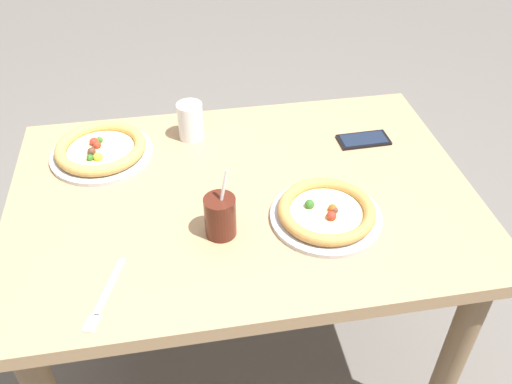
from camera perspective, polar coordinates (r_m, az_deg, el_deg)
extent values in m
plane|color=#66605B|center=(1.99, -1.08, -16.84)|extent=(8.00, 8.00, 0.00)
cube|color=tan|center=(1.43, -1.44, -0.55)|extent=(1.21, 0.84, 0.04)
cylinder|color=#826748|center=(1.65, 19.96, -16.20)|extent=(0.07, 0.07, 0.71)
cylinder|color=#826748|center=(1.97, -18.17, -4.24)|extent=(0.07, 0.07, 0.71)
cylinder|color=#826748|center=(2.04, 11.94, -0.86)|extent=(0.07, 0.07, 0.71)
cylinder|color=#B7B7BC|center=(1.35, 7.37, -2.59)|extent=(0.28, 0.28, 0.01)
cylinder|color=beige|center=(1.34, 7.41, -2.24)|extent=(0.18, 0.18, 0.01)
torus|color=#C68C47|center=(1.34, 7.44, -1.93)|extent=(0.24, 0.24, 0.03)
sphere|color=#2D6623|center=(1.34, 5.66, -1.30)|extent=(0.02, 0.02, 0.02)
sphere|color=#BF4C19|center=(1.34, 8.06, -1.74)|extent=(0.02, 0.02, 0.02)
sphere|color=brown|center=(1.34, 8.26, -1.92)|extent=(0.02, 0.02, 0.02)
sphere|color=maroon|center=(1.32, 7.93, -2.53)|extent=(0.03, 0.03, 0.03)
sphere|color=gold|center=(1.35, 5.78, -1.30)|extent=(0.02, 0.02, 0.02)
cylinder|color=#B7B7BC|center=(1.61, -15.91, 3.89)|extent=(0.29, 0.29, 0.01)
cylinder|color=#EFD68C|center=(1.60, -15.98, 4.20)|extent=(0.19, 0.19, 0.01)
torus|color=tan|center=(1.59, -16.05, 4.52)|extent=(0.25, 0.25, 0.03)
sphere|color=maroon|center=(1.62, -16.70, 5.05)|extent=(0.02, 0.02, 0.02)
sphere|color=gold|center=(1.55, -16.30, 3.56)|extent=(0.03, 0.03, 0.03)
sphere|color=brown|center=(1.58, -16.92, 4.10)|extent=(0.02, 0.02, 0.02)
sphere|color=#2D6623|center=(1.63, -16.14, 5.27)|extent=(0.02, 0.02, 0.02)
sphere|color=maroon|center=(1.60, -16.41, 4.76)|extent=(0.02, 0.02, 0.02)
sphere|color=#2D6623|center=(1.56, -17.07, 3.46)|extent=(0.02, 0.02, 0.02)
sphere|color=#BF4C19|center=(1.62, -16.60, 5.13)|extent=(0.02, 0.02, 0.02)
cylinder|color=#4C1E14|center=(1.27, -3.79, -2.58)|extent=(0.08, 0.08, 0.11)
cylinder|color=white|center=(1.22, -3.43, 0.47)|extent=(0.03, 0.01, 0.09)
cylinder|color=silver|center=(1.61, -6.92, 7.43)|extent=(0.07, 0.07, 0.11)
cube|color=white|center=(1.59, -7.18, 8.40)|extent=(0.03, 0.03, 0.03)
cube|color=white|center=(1.60, -7.10, 8.22)|extent=(0.03, 0.03, 0.02)
cube|color=silver|center=(1.23, -15.14, -9.50)|extent=(0.07, 0.16, 0.00)
cube|color=silver|center=(1.18, -16.90, -13.08)|extent=(0.04, 0.05, 0.00)
cube|color=black|center=(1.64, 11.26, 5.40)|extent=(0.15, 0.08, 0.01)
cube|color=#192338|center=(1.63, 11.28, 5.53)|extent=(0.13, 0.07, 0.00)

